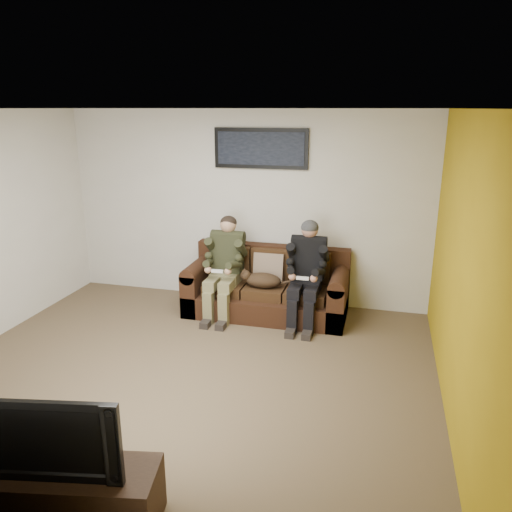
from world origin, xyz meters
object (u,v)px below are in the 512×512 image
(television, at_px, (50,432))
(person_right, at_px, (307,267))
(framed_poster, at_px, (261,148))
(tv_stand, at_px, (59,496))
(person_left, at_px, (225,261))
(sofa, at_px, (268,289))
(cat, at_px, (261,280))

(television, bearing_deg, person_right, 63.22)
(framed_poster, xyz_separation_m, tv_stand, (-0.30, -4.17, -1.90))
(person_left, height_order, framed_poster, framed_poster)
(sofa, bearing_deg, television, -97.52)
(person_right, bearing_deg, television, -105.96)
(cat, height_order, framed_poster, framed_poster)
(sofa, relative_size, person_left, 1.63)
(sofa, distance_m, person_right, 0.68)
(cat, distance_m, framed_poster, 1.70)
(cat, distance_m, television, 3.60)
(person_left, distance_m, television, 3.60)
(framed_poster, bearing_deg, television, -94.10)
(person_left, height_order, person_right, person_right)
(person_left, bearing_deg, tv_stand, -89.48)
(person_left, distance_m, person_right, 1.06)
(sofa, xyz_separation_m, tv_stand, (-0.50, -3.77, -0.12))
(cat, distance_m, tv_stand, 3.61)
(sofa, height_order, cat, sofa)
(person_right, height_order, cat, person_right)
(sofa, distance_m, person_left, 0.68)
(person_right, height_order, framed_poster, framed_poster)
(television, bearing_deg, person_left, 79.70)
(sofa, relative_size, framed_poster, 1.65)
(person_right, bearing_deg, cat, -176.00)
(framed_poster, bearing_deg, sofa, -62.98)
(person_right, distance_m, cat, 0.60)
(sofa, distance_m, tv_stand, 3.81)
(person_left, height_order, television, person_left)
(person_left, relative_size, person_right, 0.99)
(person_right, xyz_separation_m, cat, (-0.57, -0.04, -0.20))
(person_right, xyz_separation_m, television, (-1.03, -3.60, -0.03))
(person_left, relative_size, tv_stand, 0.98)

